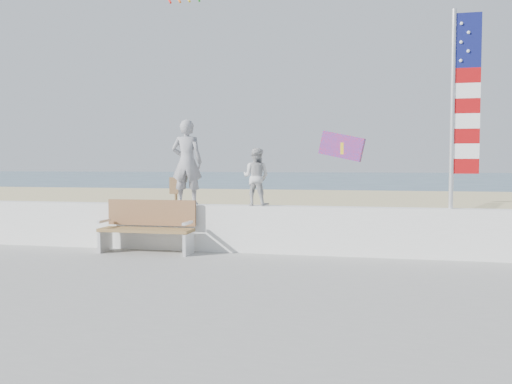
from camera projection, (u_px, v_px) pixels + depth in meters
ground at (219, 283)px, 8.51m from camera, size 220.00×220.00×0.00m
sand at (298, 221)px, 17.29m from camera, size 90.00×40.00×0.08m
boardwalk at (89, 370)px, 4.60m from camera, size 50.00×12.40×0.10m
seawall at (248, 229)px, 10.43m from camera, size 30.00×0.35×0.90m
adult at (187, 162)px, 10.62m from camera, size 0.63×0.44×1.66m
child at (256, 177)px, 10.34m from camera, size 0.61×0.51×1.10m
bench at (148, 226)px, 10.38m from camera, size 1.80×0.57×1.00m
flag at (460, 100)px, 9.49m from camera, size 0.50×0.08×3.50m
parafoil_kite at (343, 147)px, 11.48m from camera, size 1.00×0.35×0.67m
sign at (176, 201)px, 13.60m from camera, size 0.32×0.07×1.46m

